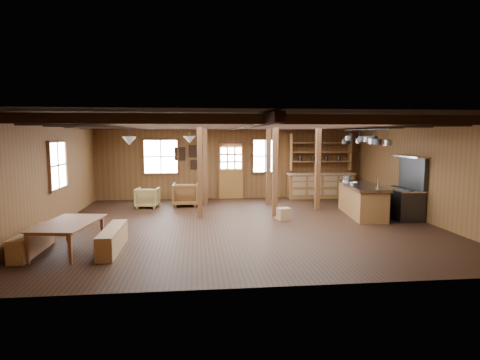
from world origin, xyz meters
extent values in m
cube|color=black|center=(0.00, 0.00, -0.01)|extent=(10.00, 9.00, 0.02)
cube|color=black|center=(0.00, 0.00, 2.81)|extent=(10.00, 9.00, 0.02)
cube|color=brown|center=(-5.01, 0.00, 1.40)|extent=(0.02, 9.00, 2.80)
cube|color=brown|center=(5.01, 0.00, 1.40)|extent=(0.02, 9.00, 2.80)
cube|color=brown|center=(0.00, 4.51, 1.40)|extent=(10.00, 0.02, 2.80)
cube|color=brown|center=(0.00, -4.51, 1.40)|extent=(10.00, 0.02, 2.80)
cube|color=black|center=(0.00, -3.50, 2.68)|extent=(9.80, 0.12, 0.18)
cube|color=black|center=(0.00, -2.00, 2.68)|extent=(9.80, 0.12, 0.18)
cube|color=black|center=(0.00, -0.50, 2.68)|extent=(9.80, 0.12, 0.18)
cube|color=black|center=(0.00, 1.00, 2.68)|extent=(9.80, 0.12, 0.18)
cube|color=black|center=(0.00, 2.50, 2.68)|extent=(9.80, 0.12, 0.18)
cube|color=black|center=(0.00, 3.80, 2.68)|extent=(9.80, 0.12, 0.18)
cube|color=black|center=(0.00, 0.00, 2.68)|extent=(0.18, 8.82, 0.18)
cube|color=#482614|center=(-1.20, 1.00, 1.40)|extent=(0.15, 0.15, 2.80)
cube|color=#482614|center=(-1.00, 3.20, 1.40)|extent=(0.15, 0.15, 2.80)
cube|color=#482614|center=(1.00, 1.00, 1.40)|extent=(0.15, 0.15, 2.80)
cube|color=#482614|center=(1.20, 3.20, 1.40)|extent=(0.15, 0.15, 2.80)
cube|color=#482614|center=(2.60, 2.00, 1.40)|extent=(0.15, 0.15, 2.80)
cube|color=brown|center=(0.00, 4.45, 0.55)|extent=(0.90, 0.06, 1.10)
cube|color=#482614|center=(-0.48, 4.45, 1.05)|extent=(0.06, 0.08, 2.10)
cube|color=#482614|center=(0.48, 4.45, 1.05)|extent=(0.06, 0.08, 2.10)
cube|color=#482614|center=(0.00, 4.45, 2.12)|extent=(1.02, 0.08, 0.06)
cube|color=white|center=(0.00, 4.45, 1.55)|extent=(0.84, 0.02, 0.90)
cube|color=white|center=(-2.60, 4.46, 1.60)|extent=(1.20, 0.02, 1.20)
cube|color=#482614|center=(-2.60, 4.46, 1.60)|extent=(1.32, 0.06, 1.32)
cube|color=white|center=(1.30, 4.46, 1.60)|extent=(0.90, 0.02, 1.20)
cube|color=#482614|center=(1.30, 4.46, 1.60)|extent=(1.02, 0.06, 1.32)
cube|color=white|center=(-4.96, 0.50, 1.60)|extent=(0.02, 1.20, 1.20)
cube|color=#482614|center=(-4.96, 0.50, 1.60)|extent=(0.14, 1.24, 1.32)
cube|color=silver|center=(-1.30, 4.46, 1.80)|extent=(0.50, 0.03, 0.40)
cube|color=black|center=(-1.30, 4.45, 1.80)|extent=(0.55, 0.02, 0.45)
cube|color=silver|center=(-1.90, 4.46, 1.70)|extent=(0.35, 0.03, 0.45)
cube|color=black|center=(-1.90, 4.45, 1.70)|extent=(0.40, 0.02, 0.50)
cube|color=silver|center=(-1.30, 4.46, 1.30)|extent=(0.40, 0.03, 0.30)
cube|color=black|center=(-1.30, 4.45, 1.30)|extent=(0.45, 0.02, 0.35)
cube|color=brown|center=(3.40, 4.20, 0.45)|extent=(2.50, 0.55, 0.90)
cube|color=brown|center=(3.40, 4.18, 0.93)|extent=(2.55, 0.60, 0.06)
cube|color=brown|center=(3.40, 4.25, 1.40)|extent=(2.30, 0.35, 0.04)
cube|color=brown|center=(3.40, 4.25, 1.75)|extent=(2.30, 0.35, 0.04)
cube|color=brown|center=(3.40, 4.25, 2.10)|extent=(2.30, 0.35, 0.04)
cube|color=brown|center=(2.25, 4.25, 1.75)|extent=(0.04, 0.35, 1.40)
cube|color=brown|center=(4.55, 4.25, 1.75)|extent=(0.04, 0.35, 1.40)
cylinder|color=#2D2D2F|center=(-3.00, 0.00, 2.58)|extent=(0.02, 0.02, 0.45)
cone|color=white|center=(-3.00, 0.00, 2.25)|extent=(0.36, 0.36, 0.22)
cylinder|color=#2D2D2F|center=(-1.50, 2.00, 2.58)|extent=(0.02, 0.02, 0.45)
cone|color=white|center=(-1.50, 2.00, 2.25)|extent=(0.36, 0.36, 0.22)
cylinder|color=#2D2D2F|center=(3.38, 0.30, 2.55)|extent=(0.04, 3.00, 0.04)
cylinder|color=#2D2D2F|center=(3.43, -1.05, 2.41)|extent=(0.01, 0.01, 0.27)
cylinder|color=#ADB0B4|center=(3.43, -1.05, 2.21)|extent=(0.20, 0.20, 0.14)
cylinder|color=#2D2D2F|center=(3.29, -0.75, 2.42)|extent=(0.01, 0.01, 0.26)
cylinder|color=#2D2D2F|center=(3.29, -0.75, 2.22)|extent=(0.21, 0.21, 0.14)
cylinder|color=#2D2D2F|center=(3.33, -0.45, 2.43)|extent=(0.01, 0.01, 0.25)
cylinder|color=#ADB0B4|center=(3.33, -0.45, 2.23)|extent=(0.27, 0.27, 0.14)
cylinder|color=#2D2D2F|center=(3.43, -0.15, 2.46)|extent=(0.01, 0.01, 0.19)
cylinder|color=#2D2D2F|center=(3.43, -0.15, 2.29)|extent=(0.27, 0.27, 0.14)
cylinder|color=#2D2D2F|center=(3.44, 0.15, 2.45)|extent=(0.01, 0.01, 0.20)
cylinder|color=#ADB0B4|center=(3.44, 0.15, 2.28)|extent=(0.24, 0.24, 0.14)
cylinder|color=#2D2D2F|center=(3.42, 0.45, 2.46)|extent=(0.01, 0.01, 0.18)
cylinder|color=#2D2D2F|center=(3.42, 0.45, 2.30)|extent=(0.28, 0.28, 0.14)
cylinder|color=#2D2D2F|center=(3.42, 0.75, 2.42)|extent=(0.01, 0.01, 0.26)
cylinder|color=#ADB0B4|center=(3.42, 0.75, 2.22)|extent=(0.18, 0.18, 0.14)
cylinder|color=#2D2D2F|center=(3.29, 1.05, 2.46)|extent=(0.01, 0.01, 0.18)
cylinder|color=#2D2D2F|center=(3.29, 1.05, 2.30)|extent=(0.20, 0.20, 0.14)
cylinder|color=#2D2D2F|center=(3.37, 1.35, 2.46)|extent=(0.01, 0.01, 0.18)
cylinder|color=#ADB0B4|center=(3.37, 1.35, 2.30)|extent=(0.25, 0.25, 0.14)
cylinder|color=#2D2D2F|center=(3.38, 1.65, 2.40)|extent=(0.01, 0.01, 0.29)
cylinder|color=#2D2D2F|center=(3.38, 1.65, 2.19)|extent=(0.23, 0.23, 0.14)
cube|color=brown|center=(3.60, 0.80, 0.43)|extent=(1.07, 2.47, 0.86)
cube|color=#ADB0B4|center=(3.60, 0.80, 0.90)|extent=(1.16, 2.58, 0.08)
cylinder|color=#2D2D2F|center=(3.60, 0.20, 0.90)|extent=(0.44, 0.44, 0.06)
cylinder|color=#ADB0B4|center=(3.80, 0.20, 1.05)|extent=(0.03, 0.03, 0.30)
cube|color=brown|center=(1.14, 0.42, 0.17)|extent=(0.45, 0.38, 0.35)
cube|color=#2D2D2F|center=(4.60, 0.36, 0.41)|extent=(0.73, 1.37, 0.82)
cube|color=#ADB0B4|center=(4.60, 0.36, 0.84)|extent=(0.75, 1.39, 0.04)
cube|color=#2D2D2F|center=(4.92, 0.36, 1.33)|extent=(0.12, 1.37, 0.92)
cube|color=#ADB0B4|center=(4.80, 0.36, 1.79)|extent=(0.40, 1.47, 0.05)
imported|color=#8E5D40|center=(-3.90, -2.15, 0.31)|extent=(1.22, 1.89, 0.62)
cube|color=brown|center=(-4.65, -2.15, 0.23)|extent=(0.31, 1.68, 0.46)
cube|color=brown|center=(-3.05, -2.15, 0.24)|extent=(0.33, 1.74, 0.48)
imported|color=brown|center=(-1.68, 3.05, 0.39)|extent=(0.87, 0.89, 0.79)
imported|color=brown|center=(-1.48, 3.80, 0.32)|extent=(0.82, 0.83, 0.64)
imported|color=olive|center=(-2.93, 2.87, 0.33)|extent=(0.79, 0.81, 0.66)
cylinder|color=#ADB0B4|center=(3.50, 1.74, 1.03)|extent=(0.30, 0.30, 0.18)
imported|color=silver|center=(3.34, 0.86, 0.97)|extent=(0.34, 0.34, 0.06)
camera|label=1|loc=(-1.29, -10.54, 2.41)|focal=30.00mm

